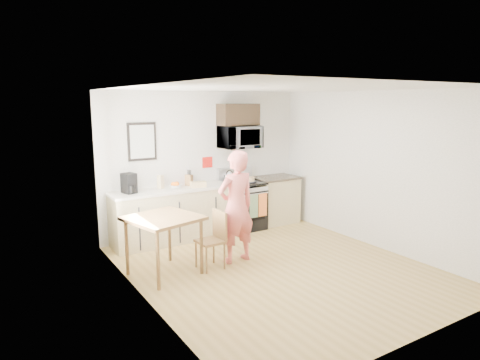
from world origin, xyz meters
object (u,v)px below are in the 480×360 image
microwave (239,137)px  person (236,207)px  dining_table (163,223)px  chair (217,231)px  range (242,207)px  cake (248,180)px

microwave → person: bearing=-123.6°
dining_table → chair: size_ratio=1.12×
range → chair: size_ratio=1.37×
person → chair: 0.47m
dining_table → cake: 2.53m
range → person: bearing=-125.5°
microwave → cake: 0.82m
microwave → dining_table: microwave is taller
microwave → cake: (0.08, -0.19, -0.79)m
person → dining_table: size_ratio=1.80×
cake → range: bearing=135.2°
person → chair: (-0.36, -0.04, -0.31)m
range → dining_table: bearing=-148.7°
chair → dining_table: bearing=166.6°
dining_table → range: bearing=31.3°
chair → cake: (1.44, 1.35, 0.42)m
range → cake: size_ratio=4.21×
range → person: 1.77m
dining_table → cake: (2.21, 1.21, 0.22)m
person → dining_table: bearing=-8.1°
person → dining_table: (-1.13, 0.10, -0.11)m
range → chair: range is taller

